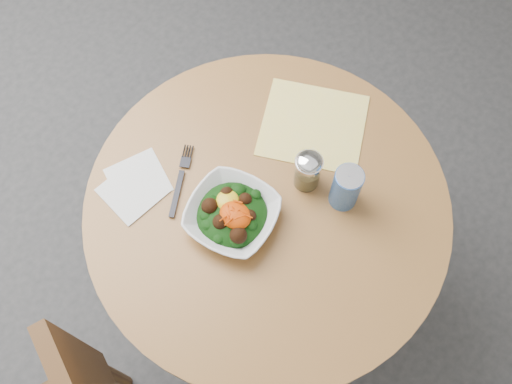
# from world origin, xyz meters

# --- Properties ---
(ground) EXTENTS (6.00, 6.00, 0.00)m
(ground) POSITION_xyz_m (0.00, 0.00, 0.00)
(ground) COLOR #303133
(ground) RESTS_ON ground
(table) EXTENTS (0.90, 0.90, 0.75)m
(table) POSITION_xyz_m (0.00, 0.00, 0.55)
(table) COLOR black
(table) RESTS_ON ground
(cloth_napkin) EXTENTS (0.34, 0.33, 0.00)m
(cloth_napkin) POSITION_xyz_m (-0.04, 0.25, 0.75)
(cloth_napkin) COLOR yellow
(cloth_napkin) RESTS_ON table
(paper_napkins) EXTENTS (0.18, 0.20, 0.00)m
(paper_napkins) POSITION_xyz_m (-0.29, -0.16, 0.75)
(paper_napkins) COLOR silver
(paper_napkins) RESTS_ON table
(salad_bowl) EXTENTS (0.24, 0.24, 0.08)m
(salad_bowl) POSITION_xyz_m (-0.04, -0.08, 0.78)
(salad_bowl) COLOR silver
(salad_bowl) RESTS_ON table
(fork) EXTENTS (0.11, 0.19, 0.00)m
(fork) POSITION_xyz_m (-0.21, -0.08, 0.76)
(fork) COLOR black
(fork) RESTS_ON table
(spice_shaker) EXTENTS (0.07, 0.07, 0.12)m
(spice_shaker) POSITION_xyz_m (0.04, 0.11, 0.81)
(spice_shaker) COLOR silver
(spice_shaker) RESTS_ON table
(beverage_can) EXTENTS (0.07, 0.07, 0.13)m
(beverage_can) POSITION_xyz_m (0.14, 0.12, 0.82)
(beverage_can) COLOR navy
(beverage_can) RESTS_ON table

